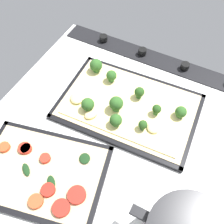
{
  "coord_description": "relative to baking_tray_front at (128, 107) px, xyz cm",
  "views": [
    {
      "loc": [
        -12.98,
        29.69,
        60.55
      ],
      "look_at": [
        3.93,
        -3.22,
        6.13
      ],
      "focal_mm": 40.24,
      "sensor_mm": 36.0,
      "label": 1
    }
  ],
  "objects": [
    {
      "name": "ground_plane",
      "position": [
        -2.23,
        10.44,
        -1.86
      ],
      "size": [
        75.14,
        72.67,
        3.0
      ],
      "primitive_type": "cube",
      "color": "white"
    },
    {
      "name": "veggie_pizza_back",
      "position": [
        10.35,
        28.22,
        0.75
      ],
      "size": [
        32.68,
        25.53,
        1.9
      ],
      "color": "tan",
      "rests_on": "baking_tray_back"
    },
    {
      "name": "baking_tray_front",
      "position": [
        0.0,
        0.0,
        0.0
      ],
      "size": [
        40.89,
        28.19,
        1.3
      ],
      "color": "black",
      "rests_on": "ground_plane"
    },
    {
      "name": "broccoli_pizza",
      "position": [
        0.92,
        0.26,
        1.52
      ],
      "size": [
        38.38,
        25.68,
        6.18
      ],
      "color": "beige",
      "rests_on": "baking_tray_front"
    },
    {
      "name": "baking_tray_back",
      "position": [
        10.72,
        28.02,
        0.02
      ],
      "size": [
        35.53,
        28.39,
        1.3
      ],
      "color": "black",
      "rests_on": "ground_plane"
    },
    {
      "name": "stove_control_panel",
      "position": [
        -2.23,
        -22.4,
        0.2
      ],
      "size": [
        72.14,
        7.0,
        2.6
      ],
      "color": "black",
      "rests_on": "ground_plane"
    }
  ]
}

